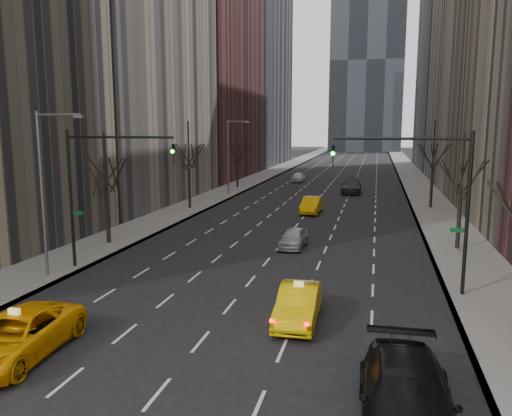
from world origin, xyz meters
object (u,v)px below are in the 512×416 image
Objects in this scene: taxi_sedan at (298,304)px; parked_suv_black at (407,402)px; taxi_suv at (16,336)px; silver_sedan_ahead at (294,238)px.

taxi_sedan is 0.74× the size of parked_suv_black.
parked_suv_black is (13.54, -1.44, 0.11)m from taxi_suv.
taxi_suv is at bearing 172.50° from parked_suv_black.
taxi_suv is 1.24× the size of taxi_sedan.
taxi_suv is at bearing -108.03° from silver_sedan_ahead.
taxi_sedan is at bearing 118.11° from parked_suv_black.
taxi_suv reaches higher than silver_sedan_ahead.
parked_suv_black reaches higher than taxi_sedan.
taxi_sedan is 8.32m from parked_suv_black.
parked_suv_black is (4.10, -7.24, 0.14)m from taxi_sedan.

